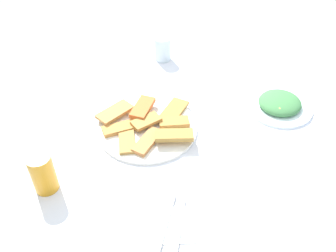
{
  "coord_description": "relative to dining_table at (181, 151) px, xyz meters",
  "views": [
    {
      "loc": [
        0.88,
        0.08,
        1.56
      ],
      "look_at": [
        -0.01,
        -0.05,
        0.76
      ],
      "focal_mm": 39.81,
      "sensor_mm": 36.0,
      "label": 1
    }
  ],
  "objects": [
    {
      "name": "salad_plate_greens",
      "position": [
        -0.19,
        0.32,
        0.09
      ],
      "size": [
        0.23,
        0.23,
        0.05
      ],
      "color": "white",
      "rests_on": "dining_table"
    },
    {
      "name": "soda_can",
      "position": [
        0.26,
        -0.35,
        0.13
      ],
      "size": [
        0.09,
        0.09,
        0.12
      ],
      "primitive_type": "cylinder",
      "rotation": [
        0.0,
        0.0,
        3.98
      ],
      "color": "orange",
      "rests_on": "dining_table"
    },
    {
      "name": "fork",
      "position": [
        0.34,
        -0.01,
        0.08
      ],
      "size": [
        0.19,
        0.03,
        0.0
      ],
      "primitive_type": "cube",
      "rotation": [
        0.0,
        0.0,
        -0.1
      ],
      "color": "silver",
      "rests_on": "paper_napkin"
    },
    {
      "name": "paper_napkin",
      "position": [
        0.34,
        0.01,
        0.07
      ],
      "size": [
        0.13,
        0.13,
        0.0
      ],
      "primitive_type": "cube",
      "rotation": [
        0.0,
        0.0,
        0.19
      ],
      "color": "white",
      "rests_on": "dining_table"
    },
    {
      "name": "drinking_glass",
      "position": [
        -0.45,
        -0.13,
        0.12
      ],
      "size": [
        0.07,
        0.07,
        0.1
      ],
      "primitive_type": "cylinder",
      "color": "silver",
      "rests_on": "dining_table"
    },
    {
      "name": "spoon",
      "position": [
        0.34,
        0.03,
        0.08
      ],
      "size": [
        0.17,
        0.02,
        0.0
      ],
      "primitive_type": "cube",
      "rotation": [
        0.0,
        0.0,
        -0.02
      ],
      "color": "silver",
      "rests_on": "paper_napkin"
    },
    {
      "name": "dining_table",
      "position": [
        0.0,
        0.0,
        0.0
      ],
      "size": [
        1.24,
        0.93,
        0.73
      ],
      "color": "white",
      "rests_on": "ground_plane"
    },
    {
      "name": "pide_platter",
      "position": [
        -0.01,
        -0.12,
        0.08
      ],
      "size": [
        0.33,
        0.34,
        0.05
      ],
      "color": "white",
      "rests_on": "dining_table"
    }
  ]
}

